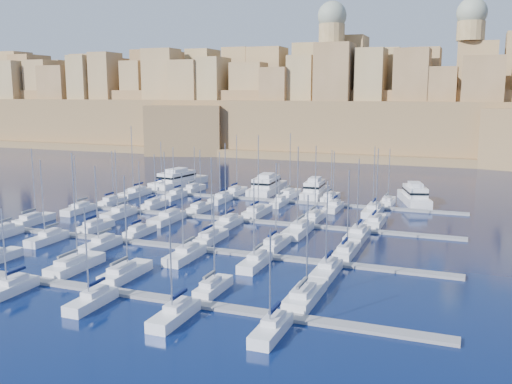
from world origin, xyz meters
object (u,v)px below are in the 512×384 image
at_px(motor_yacht_a, 178,180).
at_px(motor_yacht_d, 414,196).
at_px(motor_yacht_c, 315,190).
at_px(sailboat_4, 213,287).
at_px(motor_yacht_b, 267,186).
at_px(sailboat_2, 75,265).

bearing_deg(motor_yacht_a, motor_yacht_d, -1.60).
height_order(motor_yacht_c, motor_yacht_d, same).
bearing_deg(motor_yacht_d, sailboat_4, -104.31).
height_order(sailboat_4, motor_yacht_c, sailboat_4).
relative_size(motor_yacht_b, motor_yacht_d, 1.11).
relative_size(motor_yacht_a, motor_yacht_d, 1.21).
bearing_deg(sailboat_2, motor_yacht_b, 86.74).
bearing_deg(motor_yacht_d, sailboat_2, -120.42).
bearing_deg(sailboat_2, motor_yacht_d, 59.58).
bearing_deg(motor_yacht_d, motor_yacht_b, 178.31).
bearing_deg(motor_yacht_b, sailboat_4, -75.39).
distance_m(sailboat_2, motor_yacht_d, 80.22).
bearing_deg(motor_yacht_a, sailboat_4, -58.28).
relative_size(sailboat_4, motor_yacht_b, 0.69).
relative_size(motor_yacht_a, motor_yacht_b, 1.09).
xyz_separation_m(motor_yacht_c, motor_yacht_d, (23.52, 0.71, -0.00)).
xyz_separation_m(motor_yacht_a, motor_yacht_d, (62.60, -1.74, 0.00)).
relative_size(sailboat_2, sailboat_4, 1.35).
xyz_separation_m(sailboat_2, motor_yacht_b, (4.00, 70.25, 0.95)).
bearing_deg(sailboat_4, motor_yacht_d, 75.69).
bearing_deg(motor_yacht_b, motor_yacht_c, -7.80).
xyz_separation_m(sailboat_2, sailboat_4, (22.65, -1.30, -0.06)).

